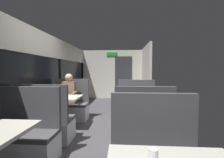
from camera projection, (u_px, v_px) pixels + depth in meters
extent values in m
cube|color=#423F44|center=(99.00, 129.00, 3.76)|extent=(3.30, 9.20, 0.02)
cube|color=beige|center=(38.00, 108.00, 3.84)|extent=(0.08, 8.40, 0.95)
cube|color=beige|center=(36.00, 42.00, 3.75)|extent=(0.08, 8.40, 0.60)
cube|color=black|center=(36.00, 71.00, 3.79)|extent=(0.03, 8.40, 0.75)
cube|color=#2D2D30|center=(61.00, 71.00, 5.18)|extent=(0.06, 0.08, 0.75)
cube|color=#2D2D30|center=(83.00, 71.00, 7.97)|extent=(0.06, 0.08, 0.75)
cube|color=beige|center=(112.00, 74.00, 7.88)|extent=(2.90, 0.08, 2.30)
cube|color=#333338|center=(123.00, 77.00, 7.80)|extent=(0.80, 0.04, 2.00)
cube|color=green|center=(112.00, 54.00, 7.77)|extent=(0.50, 0.03, 0.16)
cube|color=beige|center=(146.00, 75.00, 6.58)|extent=(0.08, 2.40, 2.30)
cube|color=silver|center=(24.00, 149.00, 2.39)|extent=(0.95, 0.50, 0.39)
cube|color=#47474C|center=(23.00, 134.00, 2.38)|extent=(0.95, 0.50, 0.06)
cube|color=#47474C|center=(31.00, 107.00, 2.57)|extent=(0.95, 0.08, 0.65)
cylinder|color=#9E9EA3|center=(61.00, 113.00, 3.80)|extent=(0.10, 0.10, 0.70)
cube|color=beige|center=(61.00, 98.00, 3.78)|extent=(0.90, 0.70, 0.04)
cube|color=silver|center=(48.00, 130.00, 3.15)|extent=(0.95, 0.50, 0.39)
cube|color=#47474C|center=(48.00, 119.00, 3.14)|extent=(0.95, 0.50, 0.06)
cube|color=#47474C|center=(42.00, 103.00, 2.91)|extent=(0.95, 0.08, 0.65)
cube|color=silver|center=(70.00, 113.00, 4.46)|extent=(0.95, 0.50, 0.39)
cube|color=#47474C|center=(70.00, 104.00, 4.45)|extent=(0.95, 0.50, 0.06)
cube|color=#47474C|center=(72.00, 90.00, 4.64)|extent=(0.95, 0.08, 0.65)
cube|color=#47474C|center=(153.00, 122.00, 1.84)|extent=(0.95, 0.08, 0.65)
cylinder|color=#9E9EA3|center=(139.00, 117.00, 3.47)|extent=(0.10, 0.10, 0.70)
cube|color=beige|center=(139.00, 100.00, 3.45)|extent=(0.90, 0.70, 0.04)
cube|color=silver|center=(143.00, 137.00, 2.82)|extent=(0.95, 0.50, 0.39)
cube|color=#47474C|center=(143.00, 124.00, 2.81)|extent=(0.95, 0.50, 0.06)
cube|color=#47474C|center=(145.00, 107.00, 2.58)|extent=(0.95, 0.08, 0.65)
cube|color=silver|center=(137.00, 116.00, 4.14)|extent=(0.95, 0.50, 0.39)
cube|color=#47474C|center=(137.00, 107.00, 4.12)|extent=(0.95, 0.50, 0.06)
cube|color=#47474C|center=(136.00, 92.00, 4.31)|extent=(0.95, 0.08, 0.65)
cube|color=#26262D|center=(70.00, 111.00, 4.46)|extent=(0.30, 0.36, 0.45)
cube|color=#8C664C|center=(69.00, 93.00, 4.38)|extent=(0.34, 0.22, 0.60)
sphere|color=tan|center=(69.00, 77.00, 4.34)|extent=(0.20, 0.20, 0.20)
cylinder|color=#8C664C|center=(59.00, 93.00, 4.22)|extent=(0.07, 0.28, 0.07)
cylinder|color=#8C664C|center=(75.00, 93.00, 4.19)|extent=(0.07, 0.28, 0.07)
cylinder|color=white|center=(153.00, 155.00, 1.10)|extent=(0.07, 0.07, 0.09)
cylinder|color=white|center=(148.00, 97.00, 3.52)|extent=(0.07, 0.07, 0.09)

